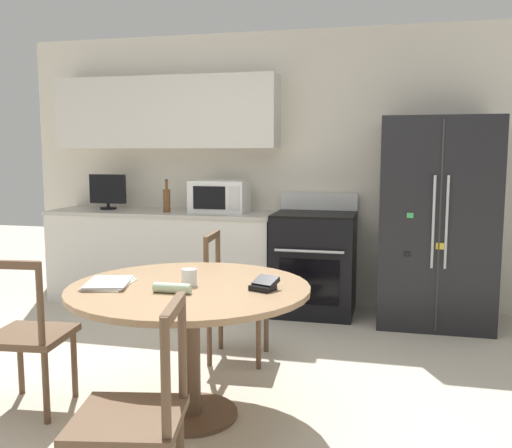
# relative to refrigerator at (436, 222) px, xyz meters

# --- Properties ---
(ground_plane) EXTENTS (14.00, 14.00, 0.00)m
(ground_plane) POSITION_rel_refrigerator_xyz_m (-1.42, -2.21, -0.88)
(ground_plane) COLOR beige
(back_wall) EXTENTS (5.20, 0.44, 2.60)m
(back_wall) POSITION_rel_refrigerator_xyz_m (-1.72, 0.38, 0.57)
(back_wall) COLOR silver
(back_wall) RESTS_ON ground_plane
(kitchen_counter) EXTENTS (2.22, 0.64, 0.90)m
(kitchen_counter) POSITION_rel_refrigerator_xyz_m (-2.52, 0.08, -0.43)
(kitchen_counter) COLOR silver
(kitchen_counter) RESTS_ON ground_plane
(refrigerator) EXTENTS (0.94, 0.77, 1.75)m
(refrigerator) POSITION_rel_refrigerator_xyz_m (0.00, 0.00, 0.00)
(refrigerator) COLOR black
(refrigerator) RESTS_ON ground_plane
(oven_range) EXTENTS (0.72, 0.68, 1.08)m
(oven_range) POSITION_rel_refrigerator_xyz_m (-1.04, 0.06, -0.41)
(oven_range) COLOR black
(oven_range) RESTS_ON ground_plane
(microwave) EXTENTS (0.53, 0.36, 0.30)m
(microwave) POSITION_rel_refrigerator_xyz_m (-1.95, 0.10, 0.17)
(microwave) COLOR white
(microwave) RESTS_ON kitchen_counter
(countertop_tv) EXTENTS (0.37, 0.16, 0.35)m
(countertop_tv) POSITION_rel_refrigerator_xyz_m (-3.11, 0.11, 0.21)
(countertop_tv) COLOR black
(countertop_tv) RESTS_ON kitchen_counter
(counter_bottle) EXTENTS (0.07, 0.07, 0.31)m
(counter_bottle) POSITION_rel_refrigerator_xyz_m (-2.44, -0.01, 0.14)
(counter_bottle) COLOR brown
(counter_bottle) RESTS_ON kitchen_counter
(dining_table) EXTENTS (1.32, 1.32, 0.75)m
(dining_table) POSITION_rel_refrigerator_xyz_m (-1.43, -2.17, -0.26)
(dining_table) COLOR #997551
(dining_table) RESTS_ON ground_plane
(dining_chair_left) EXTENTS (0.46, 0.46, 0.90)m
(dining_chair_left) POSITION_rel_refrigerator_xyz_m (-2.35, -2.31, -0.44)
(dining_chair_left) COLOR brown
(dining_chair_left) RESTS_ON ground_plane
(dining_chair_near) EXTENTS (0.49, 0.49, 0.90)m
(dining_chair_near) POSITION_rel_refrigerator_xyz_m (-1.33, -3.09, -0.44)
(dining_chair_near) COLOR brown
(dining_chair_near) RESTS_ON ground_plane
(dining_chair_far) EXTENTS (0.45, 0.45, 0.90)m
(dining_chair_far) POSITION_rel_refrigerator_xyz_m (-1.44, -1.24, -0.44)
(dining_chair_far) COLOR brown
(dining_chair_far) RESTS_ON ground_plane
(candle_glass) EXTENTS (0.08, 0.08, 0.09)m
(candle_glass) POSITION_rel_refrigerator_xyz_m (-1.43, -2.17, -0.09)
(candle_glass) COLOR silver
(candle_glass) RESTS_ON dining_table
(folded_napkin) EXTENTS (0.20, 0.06, 0.05)m
(folded_napkin) POSITION_rel_refrigerator_xyz_m (-1.46, -2.34, -0.10)
(folded_napkin) COLOR beige
(folded_napkin) RESTS_ON dining_table
(wallet) EXTENTS (0.16, 0.16, 0.07)m
(wallet) POSITION_rel_refrigerator_xyz_m (-1.02, -2.17, -0.10)
(wallet) COLOR black
(wallet) RESTS_ON dining_table
(mail_stack) EXTENTS (0.29, 0.35, 0.02)m
(mail_stack) POSITION_rel_refrigerator_xyz_m (-1.86, -2.27, -0.12)
(mail_stack) COLOR white
(mail_stack) RESTS_ON dining_table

